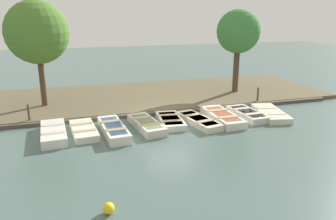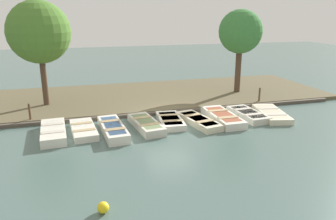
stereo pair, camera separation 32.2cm
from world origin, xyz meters
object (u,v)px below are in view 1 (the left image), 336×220
(rowboat_0, at_px, (54,133))
(rowboat_1, at_px, (84,130))
(rowboat_2, at_px, (114,129))
(mooring_post_near, at_px, (29,114))
(rowboat_7, at_px, (247,114))
(rowboat_3, at_px, (146,124))
(mooring_post_far, at_px, (258,96))
(rowboat_4, at_px, (170,121))
(rowboat_6, at_px, (222,117))
(park_tree_far_left, at_px, (37,33))
(rowboat_8, at_px, (270,113))
(park_tree_left, at_px, (238,32))
(buoy, at_px, (109,208))
(rowboat_5, at_px, (199,121))

(rowboat_0, xyz_separation_m, rowboat_1, (-0.09, 1.36, -0.05))
(rowboat_2, height_order, mooring_post_near, mooring_post_near)
(rowboat_7, relative_size, mooring_post_near, 2.67)
(rowboat_3, xyz_separation_m, mooring_post_far, (-2.38, 7.70, 0.34))
(rowboat_0, xyz_separation_m, mooring_post_near, (-2.30, -1.23, 0.33))
(rowboat_0, relative_size, mooring_post_near, 2.87)
(rowboat_0, bearing_deg, rowboat_1, 90.47)
(rowboat_3, distance_m, mooring_post_far, 8.07)
(rowboat_3, relative_size, mooring_post_near, 2.90)
(rowboat_2, distance_m, rowboat_3, 1.68)
(rowboat_4, distance_m, rowboat_6, 2.82)
(rowboat_7, xyz_separation_m, park_tree_far_left, (-4.98, -10.71, 4.26))
(rowboat_6, distance_m, mooring_post_far, 4.28)
(rowboat_1, xyz_separation_m, rowboat_8, (0.19, 10.07, -0.00))
(rowboat_8, distance_m, park_tree_far_left, 13.79)
(rowboat_3, xyz_separation_m, park_tree_left, (-5.10, 7.58, 4.05))
(rowboat_8, distance_m, park_tree_left, 6.57)
(rowboat_0, bearing_deg, rowboat_7, 87.24)
(rowboat_0, bearing_deg, park_tree_left, 109.46)
(rowboat_7, xyz_separation_m, mooring_post_far, (-2.19, 1.97, 0.36))
(rowboat_0, bearing_deg, park_tree_far_left, -176.42)
(rowboat_0, distance_m, rowboat_7, 10.09)
(rowboat_2, bearing_deg, mooring_post_near, -128.02)
(rowboat_8, bearing_deg, rowboat_1, -78.85)
(rowboat_8, bearing_deg, rowboat_3, -77.92)
(rowboat_2, height_order, park_tree_left, park_tree_left)
(rowboat_1, height_order, mooring_post_far, mooring_post_far)
(mooring_post_near, bearing_deg, rowboat_4, 73.78)
(rowboat_8, relative_size, mooring_post_far, 3.05)
(rowboat_3, height_order, rowboat_8, rowboat_3)
(mooring_post_near, height_order, buoy, mooring_post_near)
(rowboat_0, height_order, mooring_post_far, mooring_post_far)
(rowboat_1, relative_size, mooring_post_far, 2.63)
(rowboat_1, bearing_deg, rowboat_2, 66.83)
(rowboat_3, xyz_separation_m, buoy, (6.68, -2.69, -0.03))
(rowboat_3, xyz_separation_m, rowboat_8, (0.02, 7.06, -0.04))
(mooring_post_near, distance_m, buoy, 9.52)
(rowboat_1, bearing_deg, rowboat_4, 87.78)
(rowboat_0, distance_m, rowboat_1, 1.36)
(rowboat_1, xyz_separation_m, buoy, (6.86, 0.32, 0.01))
(rowboat_3, height_order, rowboat_6, rowboat_6)
(rowboat_4, height_order, rowboat_7, rowboat_7)
(rowboat_0, distance_m, rowboat_2, 2.72)
(rowboat_3, distance_m, rowboat_4, 1.40)
(rowboat_6, relative_size, rowboat_8, 1.01)
(rowboat_4, height_order, rowboat_8, rowboat_4)
(rowboat_5, bearing_deg, rowboat_8, 79.87)
(rowboat_4, relative_size, buoy, 7.99)
(rowboat_0, relative_size, rowboat_2, 0.92)
(rowboat_0, height_order, rowboat_5, rowboat_0)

